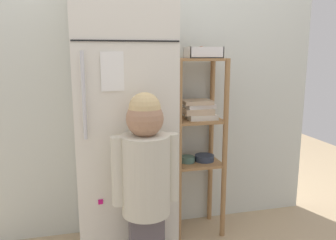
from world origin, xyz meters
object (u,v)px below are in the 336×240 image
Objects in this scene: refrigerator at (123,120)px; pantry_shelf_unit at (197,129)px; child_standing at (146,174)px; fruit_bin at (202,53)px.

pantry_shelf_unit is (0.55, 0.13, -0.12)m from refrigerator.
refrigerator reaches higher than child_standing.
child_standing is 0.73m from pantry_shelf_unit.
pantry_shelf_unit is 5.40× the size of fruit_bin.
child_standing is 0.87× the size of pantry_shelf_unit.
fruit_bin is at bearing 12.97° from refrigerator.
child_standing is 4.71× the size of fruit_bin.
child_standing is at bearing -132.78° from fruit_bin.
child_standing is 0.98m from fruit_bin.
fruit_bin is at bearing 47.22° from child_standing.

